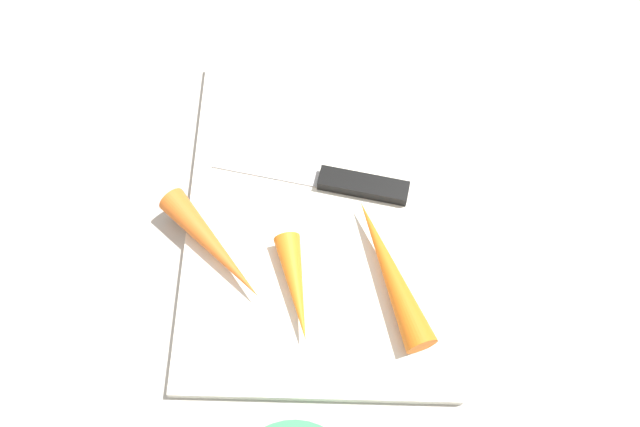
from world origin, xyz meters
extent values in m
plane|color=#ADA8A0|center=(0.00, 0.00, 0.00)|extent=(1.40, 1.40, 0.00)
cube|color=silver|center=(0.00, 0.00, 0.01)|extent=(0.36, 0.26, 0.01)
cube|color=#B7B7BC|center=(-0.05, -0.06, 0.01)|extent=(0.04, 0.11, 0.00)
cube|color=black|center=(-0.03, 0.04, 0.02)|extent=(0.04, 0.09, 0.01)
cone|color=orange|center=(0.06, 0.07, 0.03)|extent=(0.15, 0.08, 0.03)
cone|color=orange|center=(0.04, -0.10, 0.03)|extent=(0.12, 0.11, 0.03)
cone|color=orange|center=(0.08, -0.02, 0.02)|extent=(0.11, 0.05, 0.03)
camera|label=1|loc=(0.30, 0.01, 0.63)|focal=39.02mm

